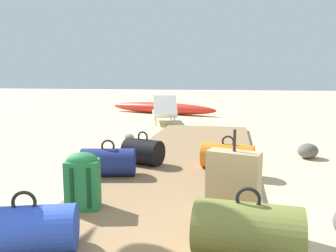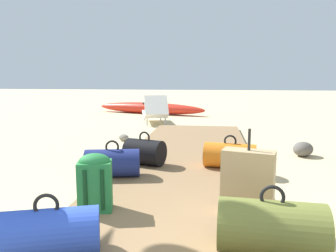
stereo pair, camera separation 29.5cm
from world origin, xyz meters
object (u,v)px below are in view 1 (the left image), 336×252
suitcase_tan (233,185)px  duffel_bag_blue (26,229)px  duffel_bag_olive (247,230)px  lounge_chair (164,112)px  duffel_bag_navy (108,162)px  duffel_bag_orange (228,156)px  duffel_bag_black (143,152)px  backpack_green (83,179)px  kayak (161,108)px

suitcase_tan → duffel_bag_blue: size_ratio=1.03×
duffel_bag_olive → lounge_chair: lounge_chair is taller
duffel_bag_navy → duffel_bag_blue: duffel_bag_navy is taller
duffel_bag_orange → lounge_chair: (-1.81, 4.57, 0.08)m
suitcase_tan → duffel_bag_black: bearing=128.2°
duffel_bag_blue → lounge_chair: (-0.52, 6.94, 0.09)m
suitcase_tan → duffel_bag_olive: bearing=-81.2°
backpack_green → duffel_bag_blue: 0.80m
duffel_bag_blue → duffel_bag_olive: size_ratio=1.02×
suitcase_tan → duffel_bag_navy: suitcase_tan is taller
backpack_green → duffel_bag_black: 1.61m
suitcase_tan → backpack_green: bearing=-177.2°
backpack_green → duffel_bag_olive: 1.53m
kayak → duffel_bag_black: bearing=-79.5°
backpack_green → duffel_bag_orange: bearing=51.7°
duffel_bag_navy → duffel_bag_black: bearing=66.5°
duffel_bag_navy → kayak: bearing=97.7°
duffel_bag_black → lounge_chair: size_ratio=0.36×
duffel_bag_blue → kayak: 9.46m
suitcase_tan → duffel_bag_navy: 1.75m
duffel_bag_navy → kayak: (-1.03, 7.60, -0.05)m
lounge_chair → duffel_bag_blue: bearing=-85.7°
lounge_chair → kayak: (-0.62, 2.45, -0.13)m
duffel_bag_olive → kayak: 9.52m
duffel_bag_navy → duffel_bag_black: duffel_bag_black is taller
kayak → lounge_chair: bearing=-75.7°
duffel_bag_navy → kayak: duffel_bag_navy is taller
backpack_green → lounge_chair: 6.17m
backpack_green → lounge_chair: (-0.56, 6.15, -0.02)m
duffel_bag_blue → kayak: (-1.14, 9.39, -0.05)m
duffel_bag_olive → duffel_bag_blue: bearing=-170.8°
suitcase_tan → duffel_bag_black: size_ratio=1.27×
backpack_green → duffel_bag_black: (0.11, 1.61, -0.10)m
duffel_bag_navy → duffel_bag_orange: 1.52m
lounge_chair → kayak: bearing=104.3°
duffel_bag_navy → duffel_bag_olive: bearing=-44.7°
duffel_bag_blue → kayak: bearing=96.9°
duffel_bag_navy → backpack_green: size_ratio=1.34×
duffel_bag_black → kayak: bearing=100.5°
suitcase_tan → backpack_green: suitcase_tan is taller
duffel_bag_navy → suitcase_tan: bearing=-32.4°
suitcase_tan → duffel_bag_navy: size_ratio=1.09×
duffel_bag_blue → duffel_bag_olive: 1.48m
suitcase_tan → duffel_bag_orange: 1.52m
duffel_bag_orange → backpack_green: 2.02m
duffel_bag_navy → duffel_bag_black: size_ratio=1.17×
suitcase_tan → duffel_bag_blue: 1.61m
backpack_green → suitcase_tan: bearing=2.8°
duffel_bag_navy → duffel_bag_olive: (1.57, -1.55, 0.02)m
kayak → duffel_bag_navy: bearing=-82.3°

